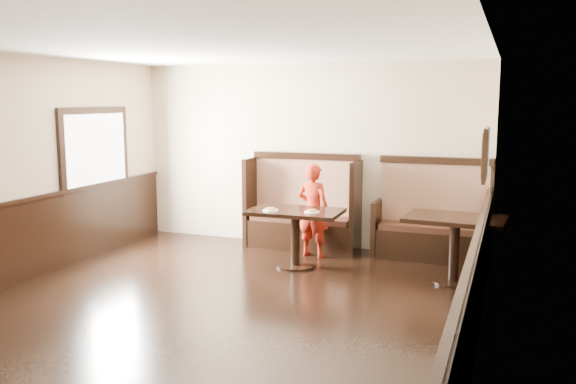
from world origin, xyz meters
The scene contains 9 objects.
ground centered at (0.00, 0.00, 0.00)m, with size 7.00×7.00×0.00m, color black.
room_shell centered at (-0.30, 0.28, 0.67)m, with size 7.00×7.00×7.00m.
booth_main centered at (0.00, 3.30, 0.53)m, with size 1.75×0.72×1.45m.
booth_neighbor centered at (1.95, 3.29, 0.48)m, with size 1.65×0.72×1.45m.
table_main centered at (0.26, 2.20, 0.60)m, with size 1.25×0.79×0.79m.
table_neighbor centered at (2.35, 2.22, 0.62)m, with size 1.25×0.87×0.83m.
child centered at (0.32, 2.81, 0.68)m, with size 0.50×0.33×1.36m, color #A52111.
pizza_plate_left centered at (-0.02, 2.02, 0.80)m, with size 0.22×0.22×0.04m.
pizza_plate_right centered at (0.53, 2.10, 0.80)m, with size 0.21×0.21×0.04m.
Camera 1 is at (2.97, -5.39, 2.26)m, focal length 38.00 mm.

